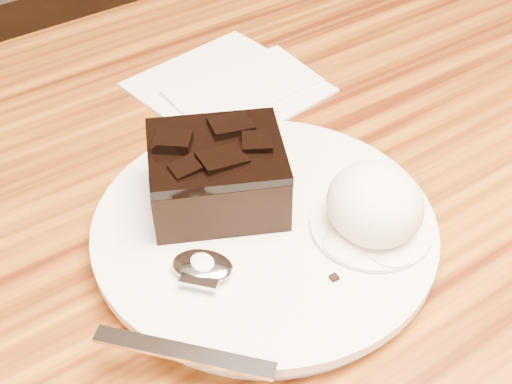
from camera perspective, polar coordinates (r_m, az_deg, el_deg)
plate at (r=0.49m, az=0.67°, el=-3.28°), size 0.24×0.24×0.02m
brownie at (r=0.49m, az=-3.12°, el=1.15°), size 0.12×0.11×0.04m
ice_cream_scoop at (r=0.47m, az=9.47°, el=-0.99°), size 0.06×0.07×0.05m
melt_puddle at (r=0.49m, az=9.21°, el=-2.78°), size 0.08×0.08×0.00m
spoon at (r=0.45m, az=-4.28°, el=-6.08°), size 0.13×0.14×0.01m
napkin at (r=0.64m, az=-2.27°, el=8.46°), size 0.16×0.16×0.01m
crumb_a at (r=0.46m, az=7.19°, el=-5.44°), size 0.01×0.01×0.00m
crumb_b at (r=0.45m, az=6.27°, el=-6.83°), size 0.01×0.01×0.00m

